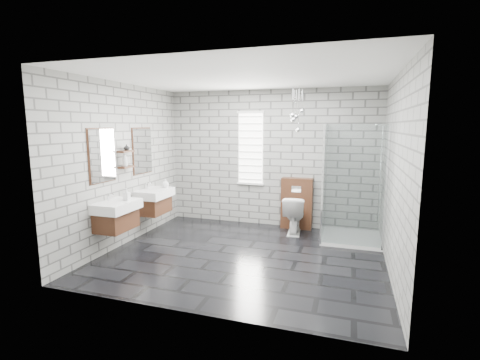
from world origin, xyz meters
The scene contains 20 objects.
floor centered at (0.00, 0.00, -0.01)m, with size 4.20×3.60×0.02m, color black.
ceiling centered at (0.00, 0.00, 2.71)m, with size 4.20×3.60×0.02m, color white.
wall_back centered at (0.00, 1.81, 1.35)m, with size 4.20×0.02×2.70m, color gray.
wall_front centered at (0.00, -1.81, 1.35)m, with size 4.20×0.02×2.70m, color gray.
wall_left centered at (-2.11, 0.00, 1.35)m, with size 0.02×3.60×2.70m, color gray.
wall_right centered at (2.11, 0.00, 1.35)m, with size 0.02×3.60×2.70m, color gray.
vanity_left centered at (-1.91, -0.56, 0.76)m, with size 0.47×0.70×1.57m.
vanity_right centered at (-1.91, 0.52, 0.76)m, with size 0.47×0.70×1.57m.
shelf_lower centered at (-2.03, -0.05, 1.32)m, with size 0.14×0.30×0.03m, color #4A2816.
shelf_upper centered at (-2.03, -0.05, 1.58)m, with size 0.14×0.30×0.03m, color #4A2816.
window centered at (-0.40, 1.78, 1.55)m, with size 0.56×0.05×1.48m.
cistern_panel centered at (0.57, 1.70, 0.50)m, with size 0.60×0.20×1.00m, color #4A2816.
flush_plate centered at (0.57, 1.60, 0.80)m, with size 0.18×0.01×0.12m, color silver.
shower_enclosure centered at (1.50, 1.18, 0.50)m, with size 1.00×1.00×2.03m.
pendant_cluster centered at (0.57, 1.37, 2.14)m, with size 0.24×0.23×0.82m.
toilet centered at (0.57, 1.39, 0.35)m, with size 0.39×0.69×0.71m, color white.
soap_bottle_a centered at (-1.77, -0.44, 0.95)m, with size 0.09×0.09×0.19m, color #B2B2B2.
soap_bottle_b centered at (-1.77, 0.74, 0.93)m, with size 0.13×0.13×0.17m, color #B2B2B2.
soap_bottle_c centered at (-2.02, -0.09, 1.45)m, with size 0.09×0.09×0.23m, color #B2B2B2.
vase centered at (-2.02, -0.03, 1.65)m, with size 0.10×0.10×0.10m, color #B2B2B2.
Camera 1 is at (1.53, -4.96, 2.00)m, focal length 26.00 mm.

